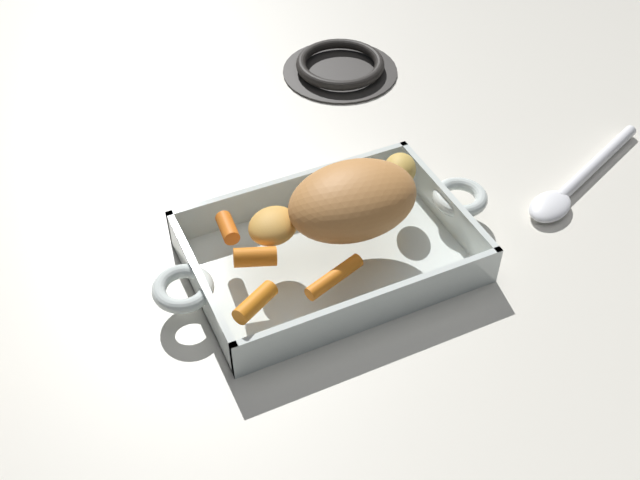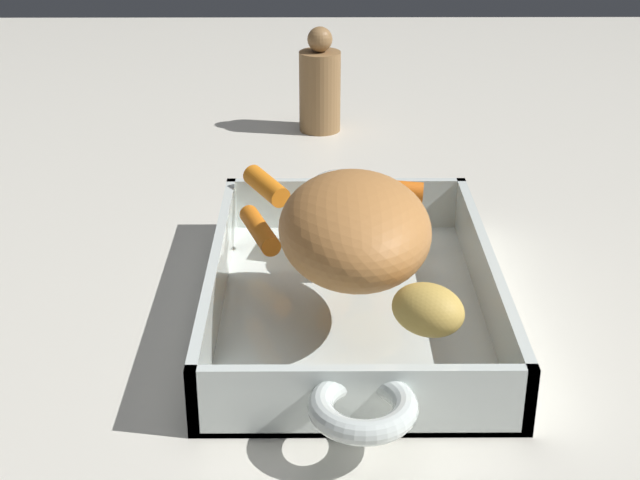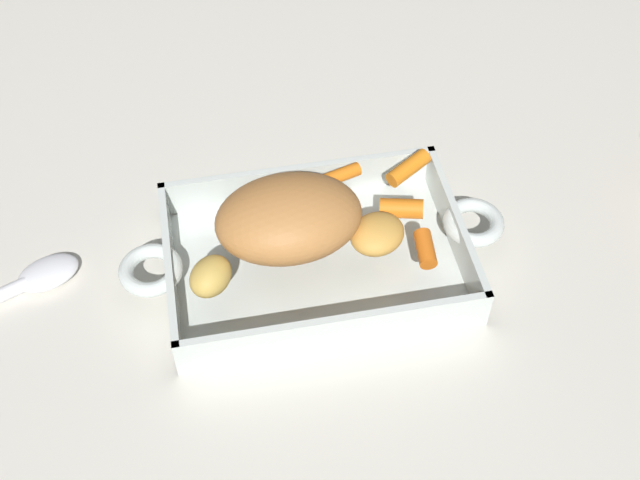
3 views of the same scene
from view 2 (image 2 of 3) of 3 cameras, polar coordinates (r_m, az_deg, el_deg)
name	(u,v)px [view 2 (image 2 of 3)]	position (r m, az deg, el deg)	size (l,w,h in m)	color
ground_plane	(352,312)	(0.73, 1.94, -4.45)	(2.15, 2.15, 0.00)	silver
roasting_dish	(352,295)	(0.72, 1.96, -3.36)	(0.41, 0.22, 0.05)	silver
pork_roast	(348,228)	(0.66, 1.71, 0.73)	(0.15, 0.11, 0.07)	#B8783E
baby_carrot_northwest	(334,194)	(0.79, 0.84, 2.80)	(0.02, 0.02, 0.05)	orange
baby_carrot_northeast	(399,191)	(0.80, 4.87, 2.99)	(0.02, 0.02, 0.04)	orange
baby_carrot_southwest	(266,186)	(0.81, -3.30, 3.32)	(0.02, 0.02, 0.05)	orange
baby_carrot_southeast	(260,230)	(0.73, -3.72, 0.62)	(0.02, 0.02, 0.07)	orange
potato_golden_small	(375,206)	(0.75, 3.37, 2.08)	(0.06, 0.05, 0.03)	gold
potato_corner	(428,310)	(0.60, 6.62, -4.26)	(0.05, 0.04, 0.03)	gold
pepper_mill	(320,87)	(1.11, -0.01, 9.37)	(0.05, 0.05, 0.12)	olive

